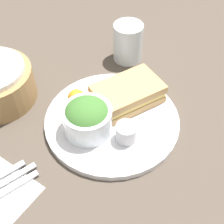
{
  "coord_description": "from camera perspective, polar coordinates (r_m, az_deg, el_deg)",
  "views": [
    {
      "loc": [
        -0.37,
        -0.25,
        0.53
      ],
      "look_at": [
        0.0,
        0.0,
        0.03
      ],
      "focal_mm": 50.0,
      "sensor_mm": 36.0,
      "label": 1
    }
  ],
  "objects": [
    {
      "name": "drink_glass",
      "position": [
        0.83,
        2.91,
        12.62
      ],
      "size": [
        0.08,
        0.08,
        0.1
      ],
      "primitive_type": "cylinder",
      "color": "silver",
      "rests_on": "ground_plane"
    },
    {
      "name": "plate",
      "position": [
        0.69,
        -0.0,
        -1.51
      ],
      "size": [
        0.29,
        0.29,
        0.01
      ],
      "primitive_type": "cylinder",
      "color": "silver",
      "rests_on": "ground_plane"
    },
    {
      "name": "orange_wedge",
      "position": [
        0.7,
        -6.51,
        2.58
      ],
      "size": [
        0.04,
        0.04,
        0.04
      ],
      "primitive_type": "sphere",
      "color": "orange",
      "rests_on": "plate"
    },
    {
      "name": "dressing_cup",
      "position": [
        0.63,
        2.63,
        -3.78
      ],
      "size": [
        0.04,
        0.04,
        0.04
      ],
      "primitive_type": "cylinder",
      "color": "#B7B7BC",
      "rests_on": "plate"
    },
    {
      "name": "ground_plane",
      "position": [
        0.69,
        -0.0,
        -1.9
      ],
      "size": [
        4.0,
        4.0,
        0.0
      ],
      "primitive_type": "plane",
      "color": "#4C4238"
    },
    {
      "name": "salad_bowl",
      "position": [
        0.64,
        -4.58,
        -1.02
      ],
      "size": [
        0.1,
        0.1,
        0.08
      ],
      "color": "white",
      "rests_on": "plate"
    },
    {
      "name": "sandwich",
      "position": [
        0.7,
        3.12,
        3.2
      ],
      "size": [
        0.18,
        0.15,
        0.05
      ],
      "color": "tan",
      "rests_on": "plate"
    }
  ]
}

